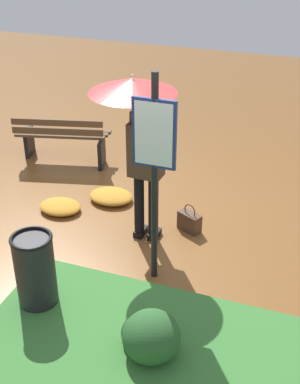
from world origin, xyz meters
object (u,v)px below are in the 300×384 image
trash_bin (35,271)px  person_with_umbrella (139,118)px  handbag (189,221)px  info_sign_post (154,158)px  park_bench (62,138)px

trash_bin → person_with_umbrella: bearing=-109.6°
handbag → trash_bin: trash_bin is taller
info_sign_post → park_bench: (2.30, -2.24, -1.04)m
handbag → park_bench: bearing=-26.8°
info_sign_post → trash_bin: (0.95, 0.83, -1.03)m
info_sign_post → trash_bin: 1.63m
info_sign_post → park_bench: 3.37m
info_sign_post → handbag: info_sign_post is taller
info_sign_post → trash_bin: bearing=41.2°
handbag → park_bench: 2.72m
person_with_umbrella → trash_bin: bearing=70.4°
info_sign_post → person_with_umbrella: bearing=-57.9°
info_sign_post → handbag: size_ratio=6.22×
park_bench → trash_bin: trash_bin is taller
person_with_umbrella → park_bench: bearing=-39.8°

